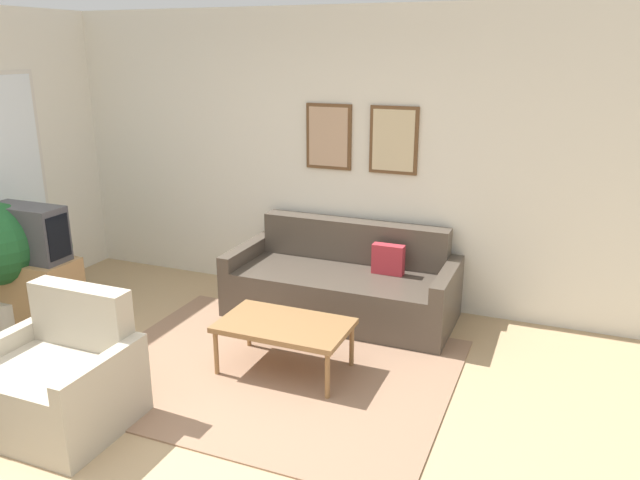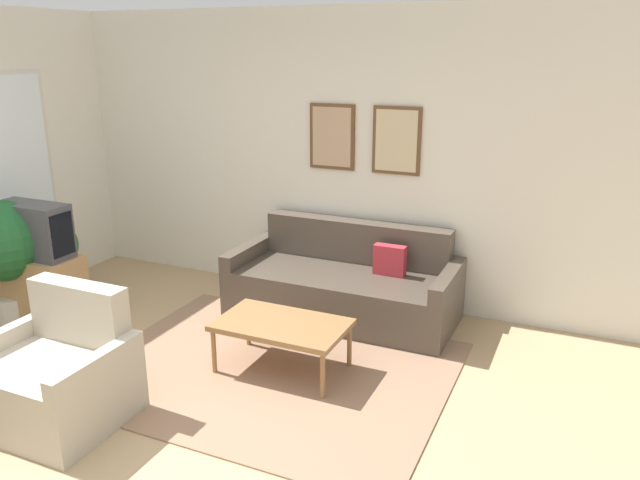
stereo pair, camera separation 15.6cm
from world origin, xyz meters
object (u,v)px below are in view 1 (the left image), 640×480
object	(u,v)px
couch	(343,285)
coffee_table	(284,327)
tv	(28,233)
armchair	(59,382)

from	to	relation	value
couch	coffee_table	distance (m)	1.16
coffee_table	tv	size ratio (longest dim) A/B	1.42
couch	armchair	size ratio (longest dim) A/B	2.22
couch	tv	bearing A→B (deg)	-152.31
couch	armchair	distance (m)	2.56
couch	tv	world-z (taller)	tv
couch	coffee_table	world-z (taller)	couch
coffee_table	tv	world-z (taller)	tv
tv	armchair	size ratio (longest dim) A/B	0.75
coffee_table	tv	xyz separation A→B (m)	(-2.34, -0.09, 0.49)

